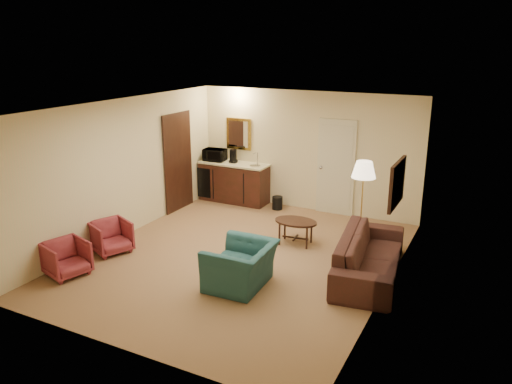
% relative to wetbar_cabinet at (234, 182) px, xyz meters
% --- Properties ---
extents(ground, '(6.00, 6.00, 0.00)m').
position_rel_wetbar_cabinet_xyz_m(ground, '(1.65, -2.72, -0.46)').
color(ground, '#896345').
rests_on(ground, ground).
extents(room_walls, '(5.02, 6.01, 2.61)m').
position_rel_wetbar_cabinet_xyz_m(room_walls, '(1.55, -1.95, 1.26)').
color(room_walls, beige).
rests_on(room_walls, ground).
extents(wetbar_cabinet, '(1.64, 0.58, 0.92)m').
position_rel_wetbar_cabinet_xyz_m(wetbar_cabinet, '(0.00, 0.00, 0.00)').
color(wetbar_cabinet, '#3E1813').
rests_on(wetbar_cabinet, ground).
extents(sofa, '(0.98, 2.38, 0.91)m').
position_rel_wetbar_cabinet_xyz_m(sofa, '(3.80, -2.37, -0.01)').
color(sofa, black).
rests_on(sofa, ground).
extents(teal_armchair, '(0.71, 1.06, 0.90)m').
position_rel_wetbar_cabinet_xyz_m(teal_armchair, '(2.15, -3.62, -0.01)').
color(teal_armchair, '#214F52').
rests_on(teal_armchair, ground).
extents(rose_chair_near, '(0.77, 0.79, 0.63)m').
position_rel_wetbar_cabinet_xyz_m(rose_chair_near, '(-0.50, -3.54, -0.14)').
color(rose_chair_near, '#96313C').
rests_on(rose_chair_near, ground).
extents(rose_chair_far, '(0.72, 0.74, 0.63)m').
position_rel_wetbar_cabinet_xyz_m(rose_chair_far, '(-0.50, -4.55, -0.15)').
color(rose_chair_far, '#96313C').
rests_on(rose_chair_far, ground).
extents(coffee_table, '(0.84, 0.61, 0.46)m').
position_rel_wetbar_cabinet_xyz_m(coffee_table, '(2.26, -1.72, -0.23)').
color(coffee_table, black).
rests_on(coffee_table, ground).
extents(floor_lamp, '(0.49, 0.49, 1.61)m').
position_rel_wetbar_cabinet_xyz_m(floor_lamp, '(3.35, -1.32, 0.34)').
color(floor_lamp, gold).
rests_on(floor_lamp, ground).
extents(waste_bin, '(0.30, 0.30, 0.29)m').
position_rel_wetbar_cabinet_xyz_m(waste_bin, '(1.14, -0.07, -0.32)').
color(waste_bin, black).
rests_on(waste_bin, ground).
extents(microwave, '(0.52, 0.32, 0.34)m').
position_rel_wetbar_cabinet_xyz_m(microwave, '(-0.50, -0.01, 0.63)').
color(microwave, black).
rests_on(microwave, wetbar_cabinet).
extents(coffee_maker, '(0.17, 0.17, 0.30)m').
position_rel_wetbar_cabinet_xyz_m(coffee_maker, '(-0.02, 0.02, 0.61)').
color(coffee_maker, black).
rests_on(coffee_maker, wetbar_cabinet).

